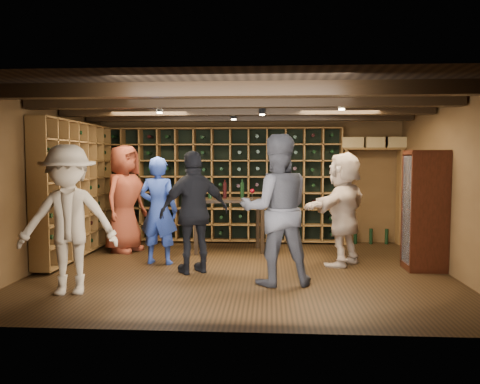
# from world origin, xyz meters

# --- Properties ---
(ground) EXTENTS (6.00, 6.00, 0.00)m
(ground) POSITION_xyz_m (0.00, 0.00, 0.00)
(ground) COLOR black
(ground) RESTS_ON ground
(room_shell) EXTENTS (6.00, 6.00, 6.00)m
(room_shell) POSITION_xyz_m (0.00, 0.05, 2.42)
(room_shell) COLOR #55391D
(room_shell) RESTS_ON ground
(wine_rack_back) EXTENTS (4.65, 0.30, 2.20)m
(wine_rack_back) POSITION_xyz_m (-0.52, 2.33, 1.15)
(wine_rack_back) COLOR brown
(wine_rack_back) RESTS_ON ground
(wine_rack_left) EXTENTS (0.30, 2.65, 2.20)m
(wine_rack_left) POSITION_xyz_m (-2.83, 0.82, 1.15)
(wine_rack_left) COLOR brown
(wine_rack_left) RESTS_ON ground
(crate_shelf) EXTENTS (1.20, 0.32, 2.07)m
(crate_shelf) POSITION_xyz_m (2.41, 2.32, 1.57)
(crate_shelf) COLOR brown
(crate_shelf) RESTS_ON ground
(display_cabinet) EXTENTS (0.55, 0.50, 1.75)m
(display_cabinet) POSITION_xyz_m (2.71, 0.20, 0.86)
(display_cabinet) COLOR black
(display_cabinet) RESTS_ON ground
(man_blue_shirt) EXTENTS (0.67, 0.49, 1.69)m
(man_blue_shirt) POSITION_xyz_m (-1.32, 0.37, 0.85)
(man_blue_shirt) COLOR navy
(man_blue_shirt) RESTS_ON ground
(man_grey_suit) EXTENTS (1.07, 0.89, 1.97)m
(man_grey_suit) POSITION_xyz_m (0.51, -0.73, 0.99)
(man_grey_suit) COLOR #212227
(man_grey_suit) RESTS_ON ground
(guest_red_floral) EXTENTS (0.90, 1.08, 1.90)m
(guest_red_floral) POSITION_xyz_m (-2.16, 1.31, 0.95)
(guest_red_floral) COLOR maroon
(guest_red_floral) RESTS_ON ground
(guest_woman_black) EXTENTS (1.12, 0.89, 1.77)m
(guest_woman_black) POSITION_xyz_m (-0.66, -0.19, 0.89)
(guest_woman_black) COLOR black
(guest_woman_black) RESTS_ON ground
(guest_khaki) EXTENTS (1.29, 0.90, 1.82)m
(guest_khaki) POSITION_xyz_m (-2.03, -1.33, 0.91)
(guest_khaki) COLOR gray
(guest_khaki) RESTS_ON ground
(guest_beige) EXTENTS (1.37, 1.63, 1.76)m
(guest_beige) POSITION_xyz_m (1.57, 0.48, 0.88)
(guest_beige) COLOR tan
(guest_beige) RESTS_ON ground
(tasting_table) EXTENTS (1.35, 0.84, 1.23)m
(tasting_table) POSITION_xyz_m (-0.32, 1.41, 0.83)
(tasting_table) COLOR black
(tasting_table) RESTS_ON ground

